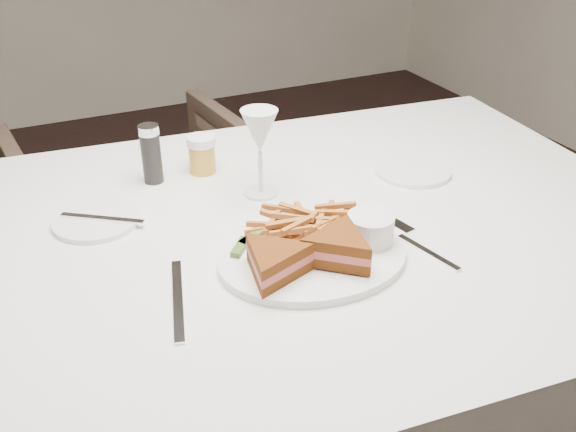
% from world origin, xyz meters
% --- Properties ---
extents(table, '(1.56, 1.12, 0.75)m').
position_xyz_m(table, '(0.28, -0.24, 0.38)').
color(table, silver).
rests_on(table, ground).
extents(chair_far, '(0.75, 0.71, 0.71)m').
position_xyz_m(chair_far, '(0.21, 0.58, 0.35)').
color(chair_far, '#423329').
rests_on(chair_far, ground).
extents(table_setting, '(0.81, 0.66, 0.18)m').
position_xyz_m(table_setting, '(0.29, -0.27, 0.79)').
color(table_setting, white).
rests_on(table_setting, table).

